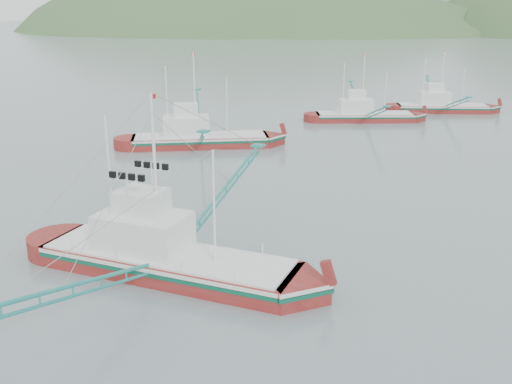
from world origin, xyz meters
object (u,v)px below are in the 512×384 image
at_px(bg_boat_extra, 443,99).
at_px(bg_boat_left, 199,126).
at_px(main_boat, 163,247).
at_px(bg_boat_far, 365,107).

bearing_deg(bg_boat_extra, bg_boat_left, -143.32).
bearing_deg(bg_boat_extra, main_boat, -117.83).
bearing_deg(bg_boat_left, bg_boat_far, 28.76).
bearing_deg(main_boat, bg_boat_far, 89.17).
relative_size(bg_boat_far, bg_boat_extra, 0.98).
distance_m(bg_boat_far, bg_boat_left, 26.45).
distance_m(main_boat, bg_boat_far, 52.31).
height_order(main_boat, bg_boat_extra, main_boat).
bearing_deg(main_boat, bg_boat_left, 113.99).
bearing_deg(bg_boat_extra, bg_boat_far, -147.47).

